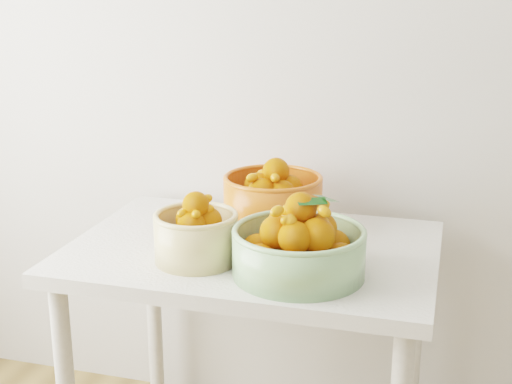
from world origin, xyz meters
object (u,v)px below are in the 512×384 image
table (253,278)px  bowl_cream (196,234)px  bowl_orange (273,200)px  bowl_green (299,248)px

table → bowl_cream: size_ratio=4.15×
bowl_cream → bowl_orange: bowl_orange is taller
table → bowl_orange: (0.01, 0.17, 0.18)m
bowl_orange → table: bearing=-94.5°
table → bowl_orange: bowl_orange is taller
bowl_green → bowl_orange: bearing=114.7°
table → bowl_green: (0.17, -0.17, 0.17)m
bowl_cream → bowl_green: size_ratio=0.62×
bowl_cream → bowl_orange: (0.12, 0.31, 0.01)m
table → bowl_orange: bearing=85.5°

